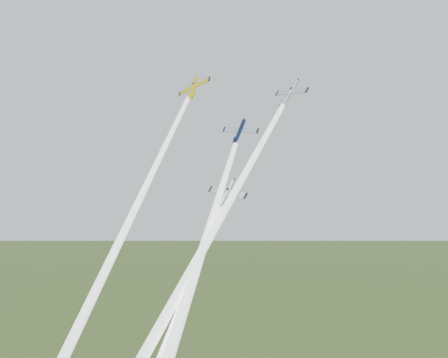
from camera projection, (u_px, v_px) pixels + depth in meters
plane_yellow at (193, 87)px, 125.62m from camera, size 11.03×6.90×10.05m
smoke_trail_yellow at (117, 247)px, 103.78m from camera, size 6.92×47.61×63.23m
plane_navy at (240, 131)px, 109.05m from camera, size 7.93×6.92×7.29m
smoke_trail_navy at (195, 272)px, 91.83m from camera, size 9.65×34.46×45.92m
plane_silver_right at (290, 93)px, 107.65m from camera, size 9.56×7.41×7.74m
smoke_trail_silver_right at (199, 257)px, 92.84m from camera, size 11.36×41.55×55.75m
plane_silver_low at (226, 194)px, 102.35m from camera, size 8.78×6.45×8.40m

